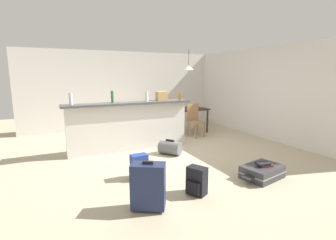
{
  "coord_description": "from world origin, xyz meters",
  "views": [
    {
      "loc": [
        -2.37,
        -5.17,
        1.76
      ],
      "look_at": [
        0.15,
        0.15,
        0.7
      ],
      "focal_mm": 26.96,
      "sensor_mm": 36.0,
      "label": 1
    }
  ],
  "objects_px": {
    "backpack_blue": "(139,167)",
    "book_stack": "(264,164)",
    "dining_chair_near_partition": "(195,119)",
    "pendant_lamp": "(188,68)",
    "bottle_amber": "(180,96)",
    "suitcase_upright_navy": "(148,186)",
    "grocery_bag": "(162,96)",
    "backpack_black": "(197,181)",
    "bottle_green": "(112,97)",
    "dining_table": "(188,111)",
    "suitcase_flat_charcoal": "(262,172)",
    "duffel_bag_grey": "(170,148)",
    "bottle_clear": "(71,99)",
    "bottle_white": "(147,96)"
  },
  "relations": [
    {
      "from": "backpack_blue",
      "to": "book_stack",
      "type": "relative_size",
      "value": 1.37
    },
    {
      "from": "dining_chair_near_partition",
      "to": "pendant_lamp",
      "type": "relative_size",
      "value": 1.42
    },
    {
      "from": "bottle_amber",
      "to": "suitcase_upright_navy",
      "type": "relative_size",
      "value": 0.31
    },
    {
      "from": "grocery_bag",
      "to": "backpack_black",
      "type": "height_order",
      "value": "grocery_bag"
    },
    {
      "from": "dining_chair_near_partition",
      "to": "backpack_blue",
      "type": "relative_size",
      "value": 2.21
    },
    {
      "from": "bottle_green",
      "to": "suitcase_upright_navy",
      "type": "relative_size",
      "value": 0.4
    },
    {
      "from": "dining_chair_near_partition",
      "to": "book_stack",
      "type": "bearing_deg",
      "value": -99.16
    },
    {
      "from": "dining_table",
      "to": "suitcase_flat_charcoal",
      "type": "height_order",
      "value": "dining_table"
    },
    {
      "from": "suitcase_upright_navy",
      "to": "duffel_bag_grey",
      "type": "relative_size",
      "value": 1.19
    },
    {
      "from": "bottle_green",
      "to": "dining_table",
      "type": "distance_m",
      "value": 2.82
    },
    {
      "from": "bottle_clear",
      "to": "backpack_black",
      "type": "height_order",
      "value": "bottle_clear"
    },
    {
      "from": "dining_table",
      "to": "suitcase_flat_charcoal",
      "type": "distance_m",
      "value": 3.74
    },
    {
      "from": "bottle_amber",
      "to": "duffel_bag_grey",
      "type": "distance_m",
      "value": 1.39
    },
    {
      "from": "bottle_green",
      "to": "bottle_clear",
      "type": "bearing_deg",
      "value": -176.9
    },
    {
      "from": "backpack_black",
      "to": "bottle_clear",
      "type": "bearing_deg",
      "value": 119.55
    },
    {
      "from": "bottle_clear",
      "to": "dining_table",
      "type": "relative_size",
      "value": 0.23
    },
    {
      "from": "bottle_green",
      "to": "bottle_amber",
      "type": "relative_size",
      "value": 1.27
    },
    {
      "from": "book_stack",
      "to": "bottle_white",
      "type": "bearing_deg",
      "value": 114.61
    },
    {
      "from": "backpack_black",
      "to": "backpack_blue",
      "type": "distance_m",
      "value": 1.09
    },
    {
      "from": "bottle_white",
      "to": "dining_table",
      "type": "height_order",
      "value": "bottle_white"
    },
    {
      "from": "bottle_clear",
      "to": "bottle_white",
      "type": "relative_size",
      "value": 1.03
    },
    {
      "from": "pendant_lamp",
      "to": "backpack_blue",
      "type": "relative_size",
      "value": 1.56
    },
    {
      "from": "bottle_green",
      "to": "backpack_black",
      "type": "height_order",
      "value": "bottle_green"
    },
    {
      "from": "bottle_green",
      "to": "dining_chair_near_partition",
      "type": "xyz_separation_m",
      "value": [
        2.44,
        0.44,
        -0.75
      ]
    },
    {
      "from": "pendant_lamp",
      "to": "suitcase_flat_charcoal",
      "type": "bearing_deg",
      "value": -99.65
    },
    {
      "from": "suitcase_upright_navy",
      "to": "backpack_blue",
      "type": "bearing_deg",
      "value": 77.59
    },
    {
      "from": "bottle_clear",
      "to": "bottle_amber",
      "type": "distance_m",
      "value": 2.53
    },
    {
      "from": "suitcase_flat_charcoal",
      "to": "book_stack",
      "type": "relative_size",
      "value": 2.86
    },
    {
      "from": "duffel_bag_grey",
      "to": "bottle_amber",
      "type": "bearing_deg",
      "value": 47.54
    },
    {
      "from": "bottle_clear",
      "to": "suitcase_upright_navy",
      "type": "bearing_deg",
      "value": -75.95
    },
    {
      "from": "bottle_amber",
      "to": "book_stack",
      "type": "distance_m",
      "value": 2.72
    },
    {
      "from": "pendant_lamp",
      "to": "book_stack",
      "type": "height_order",
      "value": "pendant_lamp"
    },
    {
      "from": "dining_table",
      "to": "suitcase_upright_navy",
      "type": "bearing_deg",
      "value": -126.11
    },
    {
      "from": "grocery_bag",
      "to": "suitcase_flat_charcoal",
      "type": "distance_m",
      "value": 2.95
    },
    {
      "from": "suitcase_flat_charcoal",
      "to": "duffel_bag_grey",
      "type": "xyz_separation_m",
      "value": [
        -0.86,
        1.86,
        0.04
      ]
    },
    {
      "from": "grocery_bag",
      "to": "dining_table",
      "type": "relative_size",
      "value": 0.24
    },
    {
      "from": "backpack_black",
      "to": "book_stack",
      "type": "distance_m",
      "value": 1.35
    },
    {
      "from": "duffel_bag_grey",
      "to": "pendant_lamp",
      "type": "bearing_deg",
      "value": 50.71
    },
    {
      "from": "backpack_blue",
      "to": "suitcase_upright_navy",
      "type": "bearing_deg",
      "value": -102.41
    },
    {
      "from": "pendant_lamp",
      "to": "bottle_white",
      "type": "bearing_deg",
      "value": -146.91
    },
    {
      "from": "book_stack",
      "to": "dining_table",
      "type": "bearing_deg",
      "value": 80.65
    },
    {
      "from": "bottle_amber",
      "to": "backpack_black",
      "type": "xyz_separation_m",
      "value": [
        -1.05,
        -2.52,
        -1.04
      ]
    },
    {
      "from": "backpack_black",
      "to": "dining_table",
      "type": "bearing_deg",
      "value": 62.02
    },
    {
      "from": "bottle_white",
      "to": "bottle_amber",
      "type": "bearing_deg",
      "value": -1.8
    },
    {
      "from": "bottle_amber",
      "to": "dining_table",
      "type": "bearing_deg",
      "value": 52.19
    },
    {
      "from": "bottle_green",
      "to": "duffel_bag_grey",
      "type": "height_order",
      "value": "bottle_green"
    },
    {
      "from": "dining_chair_near_partition",
      "to": "book_stack",
      "type": "relative_size",
      "value": 3.04
    },
    {
      "from": "bottle_clear",
      "to": "bottle_amber",
      "type": "bearing_deg",
      "value": -1.95
    },
    {
      "from": "backpack_black",
      "to": "bottle_amber",
      "type": "bearing_deg",
      "value": 67.29
    },
    {
      "from": "bottle_green",
      "to": "suitcase_flat_charcoal",
      "type": "xyz_separation_m",
      "value": [
        1.93,
        -2.63,
        -1.16
      ]
    }
  ]
}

